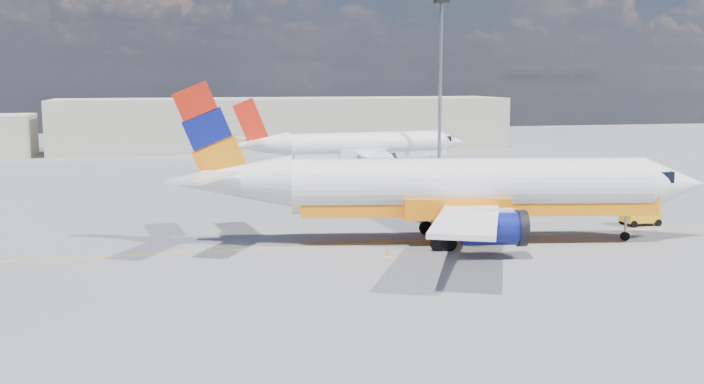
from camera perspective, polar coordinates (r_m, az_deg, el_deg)
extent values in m
plane|color=slate|center=(50.96, 2.00, -4.44)|extent=(240.00, 240.00, 0.00)
cube|color=gold|center=(53.79, 1.16, -3.75)|extent=(70.00, 0.15, 0.01)
cube|color=beige|center=(124.47, -4.88, 4.98)|extent=(70.00, 14.00, 8.00)
cylinder|color=white|center=(54.12, 8.56, 0.48)|extent=(24.48, 8.08, 3.74)
cone|color=white|center=(58.62, 22.40, 0.54)|extent=(5.01, 4.48, 3.74)
cone|color=white|center=(53.29, -8.51, 0.78)|extent=(8.22, 4.89, 3.55)
cube|color=black|center=(57.91, 21.05, 1.13)|extent=(2.30, 2.83, 0.77)
cube|color=orange|center=(54.41, 9.10, -0.83)|extent=(24.36, 7.43, 1.32)
cube|color=white|center=(61.49, 5.63, 0.54)|extent=(4.33, 13.39, 0.88)
cube|color=white|center=(46.50, 8.39, -2.04)|extent=(8.67, 13.48, 0.88)
cylinder|color=navy|center=(59.33, 8.10, -0.80)|extent=(4.27, 2.78, 2.09)
cylinder|color=navy|center=(49.79, 10.24, -2.62)|extent=(4.27, 2.78, 2.09)
cylinder|color=black|center=(59.68, 9.76, -0.79)|extent=(0.96, 2.37, 2.31)
cylinder|color=black|center=(50.21, 12.20, -2.58)|extent=(0.96, 2.37, 2.31)
cube|color=orange|center=(53.15, -10.36, 4.35)|extent=(5.14, 1.26, 6.87)
cube|color=white|center=(56.86, -9.83, 1.95)|extent=(3.12, 5.77, 0.20)
cube|color=white|center=(49.93, -10.81, 1.04)|extent=(4.75, 5.99, 0.20)
cylinder|color=gray|center=(57.69, 19.29, -2.01)|extent=(0.23, 0.23, 2.31)
cylinder|color=black|center=(57.88, 19.24, -3.05)|extent=(0.65, 0.37, 0.62)
cylinder|color=black|center=(56.87, 5.79, -2.62)|extent=(1.05, 0.59, 0.99)
cylinder|color=black|center=(51.76, 6.65, -3.73)|extent=(1.05, 0.59, 0.99)
cylinder|color=white|center=(95.22, 1.02, 3.48)|extent=(19.68, 5.18, 3.01)
cone|color=white|center=(99.85, 7.22, 3.64)|extent=(3.85, 3.39, 3.01)
cone|color=white|center=(91.46, -6.53, 3.42)|extent=(6.48, 3.54, 2.86)
cube|color=black|center=(99.26, 6.59, 3.91)|extent=(1.72, 2.19, 0.62)
cube|color=white|center=(95.47, 1.27, 2.88)|extent=(19.62, 4.65, 1.06)
cube|color=white|center=(100.65, -0.93, 3.29)|extent=(6.36, 10.94, 0.71)
cube|color=white|center=(89.06, 1.63, 2.62)|extent=(4.20, 10.90, 0.71)
cylinder|color=white|center=(99.24, 0.45, 2.73)|extent=(3.35, 2.03, 1.68)
cylinder|color=white|center=(91.84, 2.16, 2.27)|extent=(3.35, 2.03, 1.68)
cylinder|color=black|center=(99.73, 1.21, 2.76)|extent=(0.65, 1.90, 1.86)
cylinder|color=black|center=(92.37, 2.97, 2.30)|extent=(0.65, 1.90, 1.86)
cube|color=red|center=(90.98, -7.37, 5.08)|extent=(4.16, 0.73, 5.52)
cube|color=white|center=(93.88, -7.72, 3.88)|extent=(3.60, 4.83, 0.16)
cube|color=white|center=(88.37, -6.95, 3.61)|extent=(2.79, 4.72, 0.16)
cylinder|color=gray|center=(98.88, 5.83, 2.41)|extent=(0.18, 0.18, 1.86)
cylinder|color=black|center=(98.97, 5.82, 1.91)|extent=(0.52, 0.27, 0.50)
cylinder|color=black|center=(96.88, -0.40, 1.91)|extent=(0.83, 0.42, 0.80)
cylinder|color=black|center=(92.90, 0.46, 1.63)|extent=(0.83, 0.42, 0.80)
cylinder|color=black|center=(64.25, 19.06, -1.98)|extent=(0.54, 0.23, 0.53)
cylinder|color=black|center=(63.05, 19.82, -2.21)|extent=(0.54, 0.23, 0.53)
cylinder|color=black|center=(65.46, 20.60, -1.87)|extent=(0.54, 0.23, 0.53)
cylinder|color=black|center=(64.28, 21.37, -2.09)|extent=(0.54, 0.23, 0.53)
cube|color=#EFA515|center=(64.16, 20.24, -1.57)|extent=(2.82, 1.59, 1.06)
cube|color=black|center=(63.73, 19.89, -0.84)|extent=(1.32, 1.32, 0.64)
cube|color=white|center=(49.84, 2.60, -4.72)|extent=(0.38, 0.38, 0.04)
cone|color=orange|center=(49.78, 2.60, -4.42)|extent=(0.33, 0.33, 0.50)
cylinder|color=gray|center=(94.50, 6.43, 7.47)|extent=(0.44, 0.44, 19.81)
cube|color=black|center=(94.90, 6.53, 13.64)|extent=(1.49, 1.49, 0.50)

